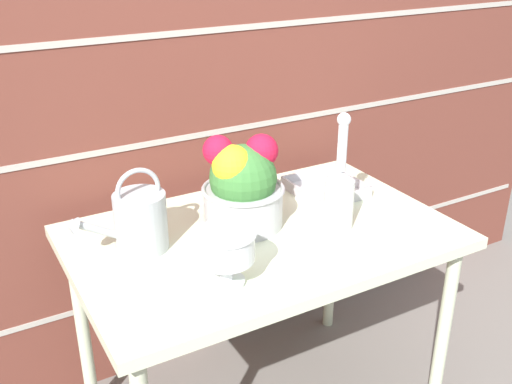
{
  "coord_description": "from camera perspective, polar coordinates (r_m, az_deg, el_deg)",
  "views": [
    {
      "loc": [
        -0.82,
        -1.41,
        1.62
      ],
      "look_at": [
        0.0,
        0.04,
        0.86
      ],
      "focal_mm": 42.0,
      "sensor_mm": 36.0,
      "label": 1
    }
  ],
  "objects": [
    {
      "name": "brick_wall",
      "position": [
        2.13,
        -6.1,
        10.31
      ],
      "size": [
        3.6,
        0.08,
        2.2
      ],
      "color": "brown",
      "rests_on": "ground_plane"
    },
    {
      "name": "watering_can",
      "position": [
        1.75,
        -11.08,
        -2.65
      ],
      "size": [
        0.3,
        0.15,
        0.25
      ],
      "color": "#9EA3A8",
      "rests_on": "patio_table"
    },
    {
      "name": "glass_decanter",
      "position": [
        1.85,
        7.94,
        -0.06
      ],
      "size": [
        0.09,
        0.09,
        0.37
      ],
      "color": "silver",
      "rests_on": "patio_table"
    },
    {
      "name": "crystal_pedestal_bowl",
      "position": [
        1.55,
        -2.92,
        -5.39
      ],
      "size": [
        0.16,
        0.16,
        0.15
      ],
      "color": "silver",
      "rests_on": "patio_table"
    },
    {
      "name": "flower_planter",
      "position": [
        1.83,
        -1.32,
        0.64
      ],
      "size": [
        0.26,
        0.26,
        0.3
      ],
      "color": "#ADADB2",
      "rests_on": "patio_table"
    },
    {
      "name": "patio_table",
      "position": [
        1.89,
        0.56,
        -5.76
      ],
      "size": [
        1.15,
        0.74,
        0.74
      ],
      "color": "beige",
      "rests_on": "ground_plane"
    },
    {
      "name": "wire_tray",
      "position": [
        2.13,
        6.63,
        0.28
      ],
      "size": [
        0.23,
        0.24,
        0.04
      ],
      "color": "#B7B7BC",
      "rests_on": "patio_table"
    }
  ]
}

